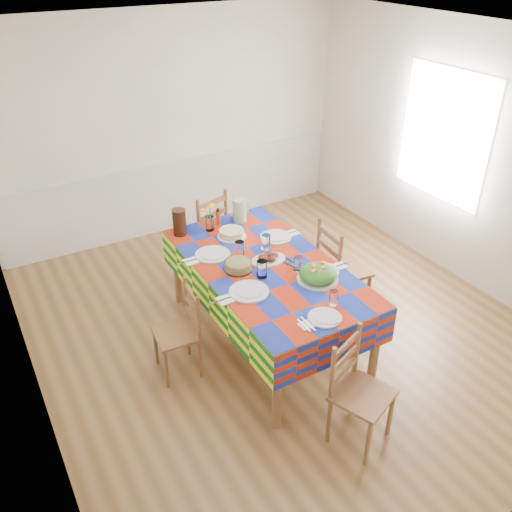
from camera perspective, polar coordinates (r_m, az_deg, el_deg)
The scene contains 23 objects.
room at distance 4.74m, azimuth 2.87°, elevation 5.59°, with size 4.58×5.08×2.78m.
wainscot at distance 7.12m, azimuth -8.16°, elevation 6.67°, with size 4.41×0.06×0.92m.
window_right at distance 6.29m, azimuth 19.15°, elevation 11.90°, with size 1.40×1.40×0.00m, color white.
dining_table at distance 4.87m, azimuth 1.08°, elevation -1.87°, with size 1.15×2.14×0.83m.
setting_near_head at distance 4.25m, azimuth 7.52°, elevation -5.70°, with size 0.43×0.29×0.13m.
setting_left_near at distance 4.51m, azimuth -0.32°, elevation -2.89°, with size 0.61×0.36×0.16m.
setting_left_far at distance 4.94m, azimuth -3.64°, elevation 0.34°, with size 0.59×0.35×0.16m.
setting_right_near at distance 4.74m, azimuth 6.17°, elevation -1.28°, with size 0.53×0.31×0.14m.
setting_right_far at distance 5.17m, azimuth 1.80°, elevation 1.85°, with size 0.57×0.33×0.15m.
meat_platter at distance 4.87m, azimuth 1.30°, elevation -0.23°, with size 0.33×0.24×0.06m.
salad_platter at distance 4.61m, azimuth 6.54°, elevation -1.94°, with size 0.36×0.36×0.15m.
pasta_bowl at distance 4.73m, azimuth -1.88°, elevation -1.02°, with size 0.24×0.24×0.09m.
cake at distance 5.25m, azimuth -2.59°, elevation 2.38°, with size 0.28×0.28×0.08m.
serving_utensils at distance 4.85m, azimuth 3.73°, elevation -0.74°, with size 0.15×0.34×0.01m.
flower_vase at distance 5.36m, azimuth -4.94°, elevation 3.85°, with size 0.18×0.15×0.28m.
hot_sauce at distance 5.47m, azimuth -4.01°, elevation 4.17°, with size 0.04×0.04×0.18m, color red.
green_pitcher at distance 5.51m, azimuth -1.72°, elevation 4.82°, with size 0.14×0.14×0.24m, color #9CBF87.
tea_pitcher at distance 5.30m, azimuth -8.07°, elevation 3.55°, with size 0.13×0.13×0.27m, color black.
name_card at distance 4.16m, azimuth 8.40°, elevation -6.98°, with size 0.09×0.03×0.02m, color silver.
chair_near at distance 4.19m, azimuth 10.69°, elevation -13.90°, with size 0.52×0.51×0.93m.
chair_far at distance 6.03m, azimuth -5.43°, elevation 2.36°, with size 0.56×0.54×1.03m.
chair_left at distance 4.75m, azimuth -7.97°, elevation -7.91°, with size 0.39×0.41×0.85m.
chair_right at distance 5.42m, azimuth 8.80°, elevation -1.47°, with size 0.47×0.49×1.02m.
Camera 1 is at (-2.34, -3.59, 3.38)m, focal length 38.00 mm.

